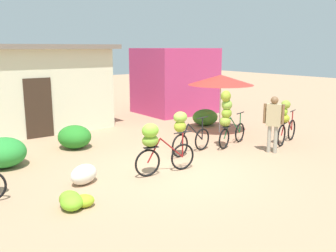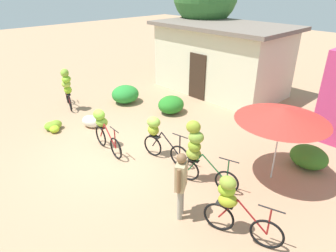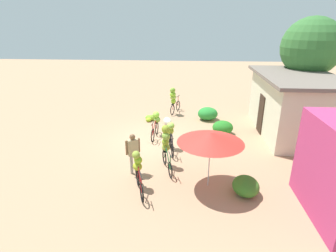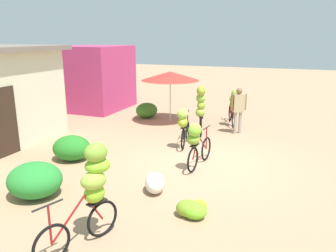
{
  "view_description": "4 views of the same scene",
  "coord_description": "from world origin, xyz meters",
  "px_view_note": "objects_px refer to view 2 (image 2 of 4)",
  "views": [
    {
      "loc": [
        -5.38,
        -6.93,
        2.99
      ],
      "look_at": [
        0.74,
        1.31,
        0.82
      ],
      "focal_mm": 40.03,
      "sensor_mm": 36.0,
      "label": 1
    },
    {
      "loc": [
        6.76,
        -4.07,
        4.78
      ],
      "look_at": [
        1.02,
        1.36,
        0.9
      ],
      "focal_mm": 31.66,
      "sensor_mm": 36.0,
      "label": 2
    },
    {
      "loc": [
        12.42,
        1.66,
        5.52
      ],
      "look_at": [
        0.71,
        0.79,
        1.04
      ],
      "focal_mm": 29.15,
      "sensor_mm": 36.0,
      "label": 3
    },
    {
      "loc": [
        -8.56,
        -2.23,
        3.39
      ],
      "look_at": [
        -0.18,
        0.99,
        1.0
      ],
      "focal_mm": 36.2,
      "sensor_mm": 36.0,
      "label": 4
    }
  ],
  "objects_px": {
    "market_umbrella": "(283,114)",
    "banana_pile_on_ground": "(54,126)",
    "building_low": "(221,58)",
    "bicycle_near_pile": "(103,126)",
    "bicycle_rightmost": "(233,204)",
    "bicycle_leftmost": "(67,85)",
    "bicycle_center_loaded": "(158,135)",
    "produce_sack": "(91,121)",
    "person_vendor": "(181,180)",
    "bicycle_by_shop": "(197,149)"
  },
  "relations": [
    {
      "from": "banana_pile_on_ground",
      "to": "bicycle_near_pile",
      "type": "bearing_deg",
      "value": 15.08
    },
    {
      "from": "produce_sack",
      "to": "person_vendor",
      "type": "distance_m",
      "value": 5.53
    },
    {
      "from": "market_umbrella",
      "to": "banana_pile_on_ground",
      "type": "distance_m",
      "value": 7.6
    },
    {
      "from": "building_low",
      "to": "bicycle_center_loaded",
      "type": "xyz_separation_m",
      "value": [
        2.54,
        -6.18,
        -0.8
      ]
    },
    {
      "from": "bicycle_leftmost",
      "to": "bicycle_by_shop",
      "type": "xyz_separation_m",
      "value": [
        6.88,
        0.08,
        -0.02
      ]
    },
    {
      "from": "bicycle_center_loaded",
      "to": "bicycle_near_pile",
      "type": "bearing_deg",
      "value": -151.12
    },
    {
      "from": "produce_sack",
      "to": "banana_pile_on_ground",
      "type": "bearing_deg",
      "value": -122.64
    },
    {
      "from": "bicycle_leftmost",
      "to": "bicycle_center_loaded",
      "type": "height_order",
      "value": "bicycle_leftmost"
    },
    {
      "from": "bicycle_center_loaded",
      "to": "produce_sack",
      "type": "bearing_deg",
      "value": -172.87
    },
    {
      "from": "bicycle_rightmost",
      "to": "banana_pile_on_ground",
      "type": "bearing_deg",
      "value": -175.39
    },
    {
      "from": "building_low",
      "to": "person_vendor",
      "type": "xyz_separation_m",
      "value": [
        4.73,
        -7.47,
        -0.56
      ]
    },
    {
      "from": "bicycle_center_loaded",
      "to": "bicycle_by_shop",
      "type": "xyz_separation_m",
      "value": [
        1.59,
        -0.09,
        0.23
      ]
    },
    {
      "from": "bicycle_rightmost",
      "to": "produce_sack",
      "type": "distance_m",
      "value": 6.52
    },
    {
      "from": "bicycle_leftmost",
      "to": "bicycle_near_pile",
      "type": "bearing_deg",
      "value": -10.52
    },
    {
      "from": "market_umbrella",
      "to": "banana_pile_on_ground",
      "type": "bearing_deg",
      "value": -155.94
    },
    {
      "from": "market_umbrella",
      "to": "produce_sack",
      "type": "height_order",
      "value": "market_umbrella"
    },
    {
      "from": "bicycle_leftmost",
      "to": "person_vendor",
      "type": "relative_size",
      "value": 1.05
    },
    {
      "from": "building_low",
      "to": "bicycle_rightmost",
      "type": "xyz_separation_m",
      "value": [
        5.81,
        -7.09,
        -0.77
      ]
    },
    {
      "from": "bicycle_by_shop",
      "to": "person_vendor",
      "type": "relative_size",
      "value": 1.07
    },
    {
      "from": "bicycle_rightmost",
      "to": "banana_pile_on_ground",
      "type": "xyz_separation_m",
      "value": [
        -7.18,
        -0.58,
        -0.65
      ]
    },
    {
      "from": "building_low",
      "to": "bicycle_by_shop",
      "type": "relative_size",
      "value": 3.53
    },
    {
      "from": "banana_pile_on_ground",
      "to": "bicycle_center_loaded",
      "type": "bearing_deg",
      "value": 20.95
    },
    {
      "from": "bicycle_leftmost",
      "to": "bicycle_near_pile",
      "type": "relative_size",
      "value": 1.05
    },
    {
      "from": "bicycle_near_pile",
      "to": "banana_pile_on_ground",
      "type": "distance_m",
      "value": 2.5
    },
    {
      "from": "building_low",
      "to": "bicycle_leftmost",
      "type": "relative_size",
      "value": 3.57
    },
    {
      "from": "bicycle_rightmost",
      "to": "produce_sack",
      "type": "height_order",
      "value": "bicycle_rightmost"
    },
    {
      "from": "bicycle_near_pile",
      "to": "bicycle_rightmost",
      "type": "height_order",
      "value": "bicycle_rightmost"
    },
    {
      "from": "market_umbrella",
      "to": "bicycle_rightmost",
      "type": "height_order",
      "value": "market_umbrella"
    },
    {
      "from": "market_umbrella",
      "to": "banana_pile_on_ground",
      "type": "xyz_separation_m",
      "value": [
        -6.76,
        -3.02,
        -1.73
      ]
    },
    {
      "from": "bicycle_by_shop",
      "to": "person_vendor",
      "type": "xyz_separation_m",
      "value": [
        0.61,
        -1.21,
        0.01
      ]
    },
    {
      "from": "produce_sack",
      "to": "person_vendor",
      "type": "relative_size",
      "value": 0.43
    },
    {
      "from": "market_umbrella",
      "to": "building_low",
      "type": "bearing_deg",
      "value": 139.24
    },
    {
      "from": "building_low",
      "to": "bicycle_near_pile",
      "type": "height_order",
      "value": "building_low"
    },
    {
      "from": "bicycle_center_loaded",
      "to": "person_vendor",
      "type": "bearing_deg",
      "value": -30.62
    },
    {
      "from": "bicycle_leftmost",
      "to": "bicycle_by_shop",
      "type": "relative_size",
      "value": 0.99
    },
    {
      "from": "market_umbrella",
      "to": "bicycle_by_shop",
      "type": "bearing_deg",
      "value": -128.2
    },
    {
      "from": "bicycle_leftmost",
      "to": "banana_pile_on_ground",
      "type": "xyz_separation_m",
      "value": [
        1.39,
        -1.32,
        -0.87
      ]
    },
    {
      "from": "building_low",
      "to": "person_vendor",
      "type": "bearing_deg",
      "value": -57.65
    },
    {
      "from": "banana_pile_on_ground",
      "to": "person_vendor",
      "type": "distance_m",
      "value": 6.16
    },
    {
      "from": "bicycle_leftmost",
      "to": "bicycle_center_loaded",
      "type": "relative_size",
      "value": 1.07
    },
    {
      "from": "bicycle_near_pile",
      "to": "produce_sack",
      "type": "bearing_deg",
      "value": 164.09
    },
    {
      "from": "building_low",
      "to": "person_vendor",
      "type": "distance_m",
      "value": 8.87
    },
    {
      "from": "market_umbrella",
      "to": "bicycle_center_loaded",
      "type": "distance_m",
      "value": 3.42
    },
    {
      "from": "bicycle_rightmost",
      "to": "banana_pile_on_ground",
      "type": "distance_m",
      "value": 7.23
    },
    {
      "from": "market_umbrella",
      "to": "produce_sack",
      "type": "distance_m",
      "value": 6.57
    },
    {
      "from": "building_low",
      "to": "bicycle_rightmost",
      "type": "relative_size",
      "value": 3.86
    },
    {
      "from": "bicycle_near_pile",
      "to": "produce_sack",
      "type": "relative_size",
      "value": 2.35
    },
    {
      "from": "building_low",
      "to": "bicycle_by_shop",
      "type": "xyz_separation_m",
      "value": [
        4.13,
        -6.27,
        -0.57
      ]
    },
    {
      "from": "building_low",
      "to": "market_umbrella",
      "type": "bearing_deg",
      "value": -40.76
    },
    {
      "from": "building_low",
      "to": "market_umbrella",
      "type": "height_order",
      "value": "building_low"
    }
  ]
}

